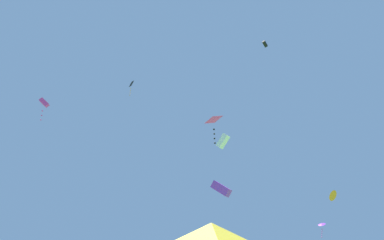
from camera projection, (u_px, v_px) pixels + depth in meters
The scene contains 9 objects.
canopy_tent_yellow at pixel (212, 236), 12.20m from camera, with size 3.39×3.39×3.63m.
kite_purple_box at pixel (221, 189), 19.33m from camera, with size 1.43×1.22×1.18m.
kite_magenta_diamond at pixel (213, 121), 23.18m from camera, with size 1.32×1.08×2.27m.
kite_orange_delta at pixel (332, 195), 28.79m from camera, with size 1.34×1.21×1.02m.
kite_black_box at pixel (265, 44), 31.73m from camera, with size 0.73×0.76×0.57m.
kite_magenta_box at pixel (44, 103), 25.62m from camera, with size 0.94×0.58×2.06m.
kite_white_box at pixel (223, 141), 26.89m from camera, with size 1.34×1.28×1.37m.
kite_purple_delta at pixel (322, 225), 30.49m from camera, with size 1.09×1.08×1.54m.
kite_black_diamond at pixel (131, 84), 42.91m from camera, with size 0.74×0.87×2.38m.
Camera 1 is at (0.59, -6.30, 1.85)m, focal length 27.04 mm.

